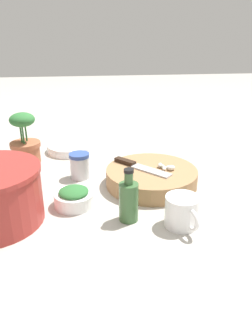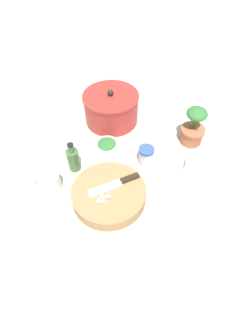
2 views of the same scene
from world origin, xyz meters
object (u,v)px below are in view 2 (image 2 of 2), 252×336
object	(u,v)px
spice_jar	(146,156)
coffee_mug	(49,182)
chef_knife	(117,183)
stock_pot	(111,108)
herb_bowl	(107,146)
oil_bottle	(73,159)
plate_stack	(207,169)
garlic_cloves	(103,198)
potted_herb	(193,128)
cutting_board	(109,194)

from	to	relation	value
spice_jar	coffee_mug	bearing A→B (deg)	-141.27
chef_knife	stock_pot	xyz separation A→B (m)	(-0.18, 0.41, 0.02)
coffee_mug	stock_pot	size ratio (longest dim) A/B	0.43
herb_bowl	oil_bottle	world-z (taller)	oil_bottle
plate_stack	spice_jar	bearing A→B (deg)	-171.75
coffee_mug	stock_pot	xyz separation A→B (m)	(0.08, 0.48, 0.03)
garlic_cloves	herb_bowl	world-z (taller)	garlic_cloves
chef_knife	coffee_mug	distance (m)	0.27
chef_knife	coffee_mug	xyz separation A→B (m)	(-0.26, -0.07, -0.02)
spice_jar	plate_stack	xyz separation A→B (m)	(0.26, 0.04, -0.03)
garlic_cloves	coffee_mug	bearing A→B (deg)	176.91
coffee_mug	potted_herb	world-z (taller)	potted_herb
herb_bowl	oil_bottle	xyz separation A→B (m)	(-0.09, -0.14, 0.03)
stock_pot	chef_knife	bearing A→B (deg)	-66.04
cutting_board	plate_stack	distance (m)	0.43
herb_bowl	stock_pot	distance (m)	0.22
chef_knife	spice_jar	bearing A→B (deg)	-62.47
cutting_board	coffee_mug	bearing A→B (deg)	-172.36
oil_bottle	garlic_cloves	bearing A→B (deg)	-36.68
cutting_board	potted_herb	world-z (taller)	potted_herb
herb_bowl	spice_jar	bearing A→B (deg)	-4.51
chef_knife	potted_herb	world-z (taller)	potted_herb
garlic_cloves	coffee_mug	xyz separation A→B (m)	(-0.23, 0.01, -0.02)
chef_knife	stock_pot	world-z (taller)	stock_pot
chef_knife	oil_bottle	xyz separation A→B (m)	(-0.22, 0.06, -0.00)
garlic_cloves	plate_stack	world-z (taller)	garlic_cloves
plate_stack	stock_pot	bearing A→B (deg)	159.97
chef_knife	plate_stack	distance (m)	0.39
coffee_mug	spice_jar	bearing A→B (deg)	38.73
chef_knife	garlic_cloves	size ratio (longest dim) A/B	3.12
oil_bottle	potted_herb	world-z (taller)	potted_herb
potted_herb	spice_jar	bearing A→B (deg)	-129.26
cutting_board	herb_bowl	distance (m)	0.26
cutting_board	potted_herb	distance (m)	0.49
coffee_mug	potted_herb	size ratio (longest dim) A/B	0.62
plate_stack	potted_herb	xyz separation A→B (m)	(-0.10, 0.16, 0.06)
cutting_board	oil_bottle	xyz separation A→B (m)	(-0.19, 0.10, 0.03)
herb_bowl	garlic_cloves	bearing A→B (deg)	-70.76
stock_pot	oil_bottle	bearing A→B (deg)	-95.68
spice_jar	coffee_mug	distance (m)	0.41
coffee_mug	oil_bottle	size ratio (longest dim) A/B	0.80
garlic_cloves	coffee_mug	distance (m)	0.24
herb_bowl	plate_stack	size ratio (longest dim) A/B	0.58
oil_bottle	spice_jar	bearing A→B (deg)	24.78
coffee_mug	potted_herb	distance (m)	0.66
chef_knife	potted_herb	bearing A→B (deg)	-74.32
potted_herb	cutting_board	bearing A→B (deg)	-119.98
coffee_mug	garlic_cloves	bearing A→B (deg)	-3.09
herb_bowl	coffee_mug	world-z (taller)	coffee_mug
garlic_cloves	oil_bottle	distance (m)	0.24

